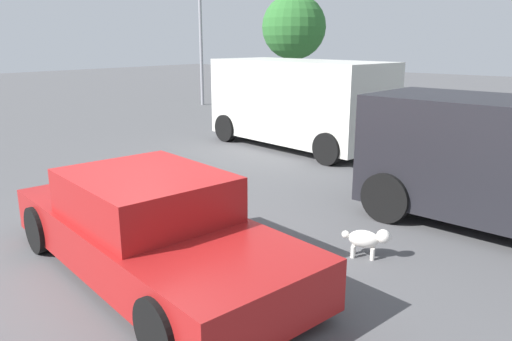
{
  "coord_description": "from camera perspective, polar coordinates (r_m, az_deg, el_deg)",
  "views": [
    {
      "loc": [
        4.86,
        -3.53,
        2.78
      ],
      "look_at": [
        0.37,
        1.97,
        0.9
      ],
      "focal_mm": 34.41,
      "sensor_mm": 36.0,
      "label": 1
    }
  ],
  "objects": [
    {
      "name": "tree_back_left",
      "position": [
        23.21,
        4.42,
        16.2
      ],
      "size": [
        2.9,
        2.9,
        4.83
      ],
      "color": "brown",
      "rests_on": "ground_plane"
    },
    {
      "name": "light_post_mid",
      "position": [
        27.16,
        3.28,
        18.63
      ],
      "size": [
        0.44,
        0.44,
        6.8
      ],
      "color": "gray",
      "rests_on": "ground_plane"
    },
    {
      "name": "sedan_foreground",
      "position": [
        6.12,
        -12.16,
        -6.59
      ],
      "size": [
        4.78,
        2.47,
        1.26
      ],
      "rotation": [
        0.0,
        0.0,
        -0.17
      ],
      "color": "maroon",
      "rests_on": "ground_plane"
    },
    {
      "name": "ground_plane",
      "position": [
        6.62,
        -13.64,
        -10.47
      ],
      "size": [
        80.0,
        80.0,
        0.0
      ],
      "primitive_type": "plane",
      "color": "#515154"
    },
    {
      "name": "van_white",
      "position": [
        13.19,
        5.03,
        8.05
      ],
      "size": [
        5.17,
        2.87,
        2.29
      ],
      "rotation": [
        0.0,
        0.0,
        -0.15
      ],
      "color": "silver",
      "rests_on": "ground_plane"
    },
    {
      "name": "dog",
      "position": [
        6.67,
        12.82,
        -7.76
      ],
      "size": [
        0.6,
        0.37,
        0.41
      ],
      "rotation": [
        0.0,
        0.0,
        0.4
      ],
      "color": "white",
      "rests_on": "ground_plane"
    }
  ]
}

